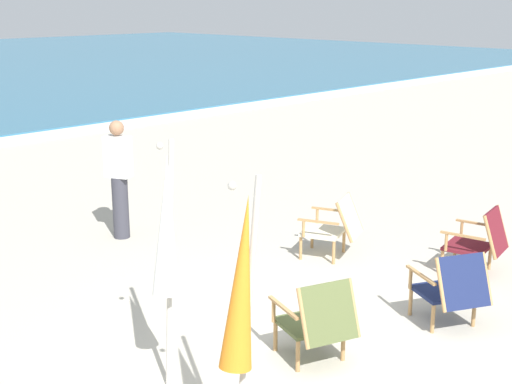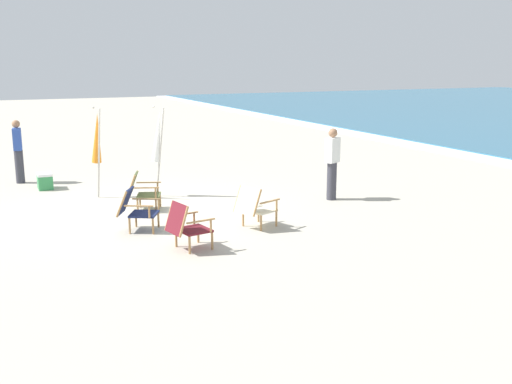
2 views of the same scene
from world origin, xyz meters
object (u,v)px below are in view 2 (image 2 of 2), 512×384
at_px(beach_chair_front_right, 135,208).
at_px(beach_chair_back_right, 141,190).
at_px(umbrella_furled_orange, 97,139).
at_px(beach_chair_mid_center, 254,206).
at_px(person_near_chairs, 18,151).
at_px(cooler_box, 45,181).
at_px(beach_chair_far_center, 186,225).
at_px(person_by_waterline, 332,163).
at_px(umbrella_furled_white, 158,138).

relative_size(beach_chair_front_right, beach_chair_back_right, 1.06).
bearing_deg(umbrella_furled_orange, beach_chair_mid_center, 30.18).
height_order(person_near_chairs, cooler_box, person_near_chairs).
relative_size(beach_chair_front_right, umbrella_furled_orange, 0.42).
distance_m(beach_chair_front_right, beach_chair_far_center, 1.59).
bearing_deg(cooler_box, person_by_waterline, 56.06).
relative_size(beach_chair_front_right, beach_chair_mid_center, 1.02).
bearing_deg(beach_chair_far_center, beach_chair_mid_center, 115.27).
height_order(person_near_chairs, person_by_waterline, same).
height_order(umbrella_furled_white, person_by_waterline, umbrella_furled_white).
distance_m(beach_chair_far_center, beach_chair_back_right, 3.00).
xyz_separation_m(umbrella_furled_white, person_near_chairs, (-3.04, -2.86, -0.54)).
height_order(umbrella_furled_white, person_near_chairs, umbrella_furled_white).
xyz_separation_m(umbrella_furled_white, umbrella_furled_orange, (-0.41, -1.30, -0.00)).
height_order(beach_chair_mid_center, person_by_waterline, person_by_waterline).
distance_m(beach_chair_back_right, umbrella_furled_orange, 1.89).
xyz_separation_m(umbrella_furled_orange, person_by_waterline, (2.34, 4.78, -0.54)).
distance_m(beach_chair_front_right, beach_chair_mid_center, 2.21).
distance_m(beach_chair_far_center, person_by_waterline, 4.73).
relative_size(person_near_chairs, cooler_box, 3.33).
xyz_separation_m(person_near_chairs, cooler_box, (1.05, 0.51, -0.64)).
bearing_deg(beach_chair_back_right, person_by_waterline, 78.92).
xyz_separation_m(beach_chair_back_right, umbrella_furled_orange, (-1.52, -0.60, 0.95)).
bearing_deg(beach_chair_back_right, person_near_chairs, -152.52).
height_order(umbrella_furled_orange, cooler_box, umbrella_furled_orange).
relative_size(umbrella_furled_orange, cooler_box, 4.30).
bearing_deg(umbrella_furled_orange, beach_chair_front_right, 2.26).
bearing_deg(cooler_box, beach_chair_front_right, 14.31).
bearing_deg(umbrella_furled_white, person_near_chairs, -136.76).
xyz_separation_m(beach_chair_mid_center, person_by_waterline, (-1.44, 2.59, 0.41)).
bearing_deg(cooler_box, umbrella_furled_orange, 33.65).
relative_size(beach_chair_mid_center, beach_chair_back_right, 1.03).
bearing_deg(umbrella_furled_orange, person_by_waterline, 63.90).
height_order(beach_chair_mid_center, cooler_box, beach_chair_mid_center).
relative_size(beach_chair_far_center, umbrella_furled_orange, 0.39).
height_order(beach_chair_mid_center, person_near_chairs, person_near_chairs).
height_order(beach_chair_back_right, umbrella_furled_orange, umbrella_furled_orange).
height_order(umbrella_furled_orange, person_near_chairs, umbrella_furled_orange).
height_order(beach_chair_far_center, umbrella_furled_orange, umbrella_furled_orange).
distance_m(umbrella_furled_orange, person_near_chairs, 3.11).
bearing_deg(person_near_chairs, umbrella_furled_orange, 30.69).
distance_m(beach_chair_far_center, umbrella_furled_white, 4.28).
relative_size(umbrella_furled_white, person_by_waterline, 1.29).
bearing_deg(beach_chair_front_right, umbrella_furled_orange, -177.74).
distance_m(beach_chair_front_right, umbrella_furled_orange, 3.17).
distance_m(beach_chair_far_center, person_near_chairs, 7.49).
bearing_deg(beach_chair_mid_center, umbrella_furled_white, -165.07).
relative_size(beach_chair_mid_center, umbrella_furled_orange, 0.41).
xyz_separation_m(beach_chair_far_center, cooler_box, (-6.11, -1.67, -0.23)).
relative_size(beach_chair_back_right, person_by_waterline, 0.52).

